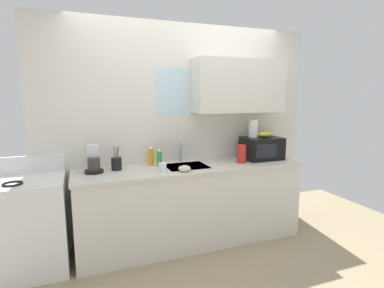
% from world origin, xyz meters
% --- Properties ---
extents(kitchen_wall_assembly, '(3.32, 0.42, 2.50)m').
position_xyz_m(kitchen_wall_assembly, '(0.14, 0.31, 1.37)').
color(kitchen_wall_assembly, silver).
rests_on(kitchen_wall_assembly, ground).
extents(counter_unit, '(2.55, 0.63, 0.90)m').
position_xyz_m(counter_unit, '(-0.00, 0.00, 0.46)').
color(counter_unit, silver).
rests_on(counter_unit, ground).
extents(sink_faucet, '(0.03, 0.03, 0.23)m').
position_xyz_m(sink_faucet, '(-0.06, 0.24, 1.01)').
color(sink_faucet, '#B2B5BA').
rests_on(sink_faucet, counter_unit).
extents(stove_range, '(0.60, 0.60, 1.08)m').
position_xyz_m(stove_range, '(-1.62, 0.00, 0.46)').
color(stove_range, white).
rests_on(stove_range, ground).
extents(microwave, '(0.46, 0.35, 0.27)m').
position_xyz_m(microwave, '(0.94, 0.05, 1.04)').
color(microwave, black).
rests_on(microwave, counter_unit).
extents(banana_bunch, '(0.20, 0.11, 0.07)m').
position_xyz_m(banana_bunch, '(0.99, 0.05, 1.20)').
color(banana_bunch, gold).
rests_on(banana_bunch, microwave).
extents(paper_towel_roll, '(0.11, 0.11, 0.22)m').
position_xyz_m(paper_towel_roll, '(0.84, 0.10, 1.28)').
color(paper_towel_roll, white).
rests_on(paper_towel_roll, microwave).
extents(coffee_maker, '(0.19, 0.21, 0.28)m').
position_xyz_m(coffee_maker, '(-1.04, 0.11, 1.00)').
color(coffee_maker, black).
rests_on(coffee_maker, counter_unit).
extents(dish_soap_bottle_green, '(0.06, 0.06, 0.20)m').
position_xyz_m(dish_soap_bottle_green, '(-0.34, 0.15, 0.99)').
color(dish_soap_bottle_green, green).
rests_on(dish_soap_bottle_green, counter_unit).
extents(dish_soap_bottle_orange, '(0.06, 0.06, 0.23)m').
position_xyz_m(dish_soap_bottle_orange, '(-0.42, 0.19, 1.01)').
color(dish_soap_bottle_orange, orange).
rests_on(dish_soap_bottle_orange, counter_unit).
extents(cereal_canister, '(0.10, 0.10, 0.21)m').
position_xyz_m(cereal_canister, '(0.60, -0.05, 1.01)').
color(cereal_canister, red).
rests_on(cereal_canister, counter_unit).
extents(mug_white, '(0.08, 0.08, 0.09)m').
position_xyz_m(mug_white, '(-0.38, -0.14, 0.95)').
color(mug_white, white).
rests_on(mug_white, counter_unit).
extents(utensil_crock, '(0.11, 0.11, 0.26)m').
position_xyz_m(utensil_crock, '(-0.81, 0.12, 0.97)').
color(utensil_crock, black).
rests_on(utensil_crock, counter_unit).
extents(small_bowl, '(0.13, 0.13, 0.06)m').
position_xyz_m(small_bowl, '(-0.16, -0.20, 0.93)').
color(small_bowl, beige).
rests_on(small_bowl, counter_unit).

